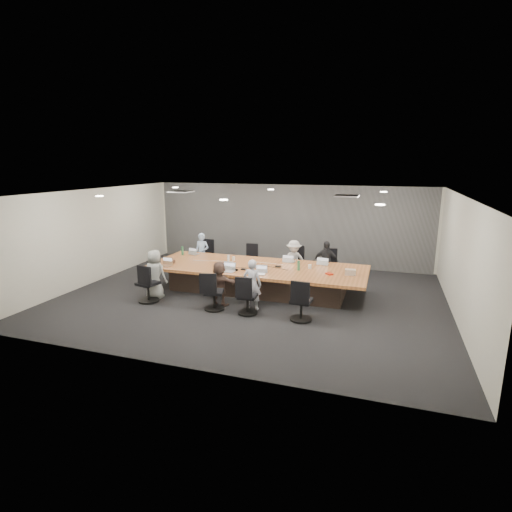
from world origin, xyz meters
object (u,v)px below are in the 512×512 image
(chair_4, at_px, (148,286))
(bottle_green_left, at_px, (182,251))
(chair_6, at_px, (248,299))
(person_4, at_px, (155,274))
(chair_3, at_px, (327,269))
(chair_1, at_px, (249,263))
(chair_5, at_px, (214,295))
(chair_0, at_px, (207,258))
(laptop_4, at_px, (166,266))
(person_5, at_px, (220,283))
(laptop_6, at_px, (259,274))
(bottle_clear, at_px, (228,259))
(person_0, at_px, (202,253))
(chair_2, at_px, (296,266))
(canvas_bag, at_px, (350,272))
(person_3, at_px, (326,263))
(laptop_5, at_px, (228,271))
(snack_packet, at_px, (329,274))
(laptop_0, at_px, (194,254))
(person_6, at_px, (252,284))
(laptop_3, at_px, (323,264))
(person_2, at_px, (294,261))
(bottle_green_right, at_px, (299,266))
(conference_table, at_px, (257,278))
(stapler, at_px, (235,270))
(chair_7, at_px, (301,304))
(laptop_2, at_px, (290,261))

(chair_4, relative_size, bottle_green_left, 3.14)
(chair_6, relative_size, person_4, 0.56)
(chair_3, height_order, chair_6, chair_3)
(chair_1, relative_size, chair_5, 0.96)
(chair_0, relative_size, person_4, 0.63)
(laptop_4, relative_size, person_5, 0.28)
(chair_1, xyz_separation_m, laptop_6, (1.14, -2.50, 0.38))
(bottle_clear, bearing_deg, chair_3, 31.79)
(chair_4, bearing_deg, person_0, 103.02)
(chair_2, height_order, bottle_clear, bottle_clear)
(canvas_bag, bearing_deg, chair_6, -144.33)
(person_3, bearing_deg, laptop_5, -140.88)
(person_0, height_order, laptop_4, person_0)
(bottle_green_left, relative_size, canvas_bag, 0.98)
(chair_5, distance_m, person_5, 0.40)
(person_0, relative_size, snack_packet, 7.25)
(laptop_0, bearing_deg, chair_3, -154.90)
(laptop_0, height_order, person_6, person_6)
(laptop_3, distance_m, laptop_4, 4.42)
(laptop_6, bearing_deg, person_6, -98.46)
(chair_3, xyz_separation_m, person_4, (-4.12, -3.05, 0.28))
(bottle_clear, bearing_deg, person_0, 139.06)
(chair_5, height_order, bottle_clear, bottle_clear)
(chair_0, height_order, canvas_bag, canvas_bag)
(person_2, xyz_separation_m, person_3, (0.97, 0.00, 0.02))
(person_3, xyz_separation_m, bottle_green_right, (-0.51, -1.43, 0.22))
(chair_1, height_order, bottle_clear, bottle_clear)
(chair_1, relative_size, snack_packet, 4.03)
(conference_table, bearing_deg, person_0, 150.14)
(chair_5, xyz_separation_m, person_3, (2.25, 3.05, 0.27))
(laptop_5, bearing_deg, bottle_clear, 116.16)
(person_0, xyz_separation_m, stapler, (1.95, -2.00, 0.11))
(chair_3, height_order, chair_5, chair_5)
(chair_7, relative_size, bottle_clear, 3.42)
(chair_5, bearing_deg, laptop_2, 48.06)
(chair_5, relative_size, person_2, 0.61)
(person_4, bearing_deg, person_3, -146.29)
(canvas_bag, bearing_deg, snack_packet, -165.08)
(chair_1, distance_m, person_3, 2.56)
(person_0, relative_size, person_5, 1.14)
(chair_1, bearing_deg, stapler, 94.79)
(chair_6, bearing_deg, chair_4, 175.79)
(chair_5, xyz_separation_m, laptop_6, (0.87, 0.90, 0.37))
(bottle_green_right, bearing_deg, laptop_3, 60.19)
(person_5, xyz_separation_m, canvas_bag, (3.10, 1.25, 0.24))
(chair_2, distance_m, laptop_3, 1.37)
(laptop_5, distance_m, laptop_6, 0.87)
(conference_table, bearing_deg, laptop_4, -161.73)
(laptop_2, xyz_separation_m, bottle_green_left, (-3.38, -0.20, 0.12))
(person_5, height_order, snack_packet, person_5)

